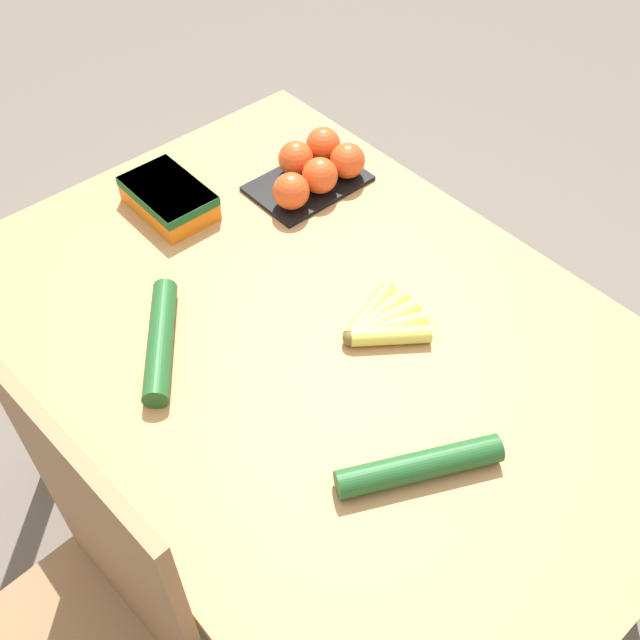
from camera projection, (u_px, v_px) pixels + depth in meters
ground_plane at (320, 520)px, 1.88m from camera, size 12.00×12.00×0.00m
dining_table at (320, 364)px, 1.41m from camera, size 1.33×0.92×0.72m
banana_bunch at (381, 323)px, 1.33m from camera, size 0.16×0.16×0.03m
tomato_pack at (314, 169)px, 1.59m from camera, size 0.17×0.24×0.09m
carrot_bag at (168, 196)px, 1.54m from camera, size 0.20×0.12×0.06m
cucumber_near at (419, 466)px, 1.13m from camera, size 0.16×0.25×0.04m
cucumber_far at (161, 340)px, 1.29m from camera, size 0.23×0.19×0.04m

